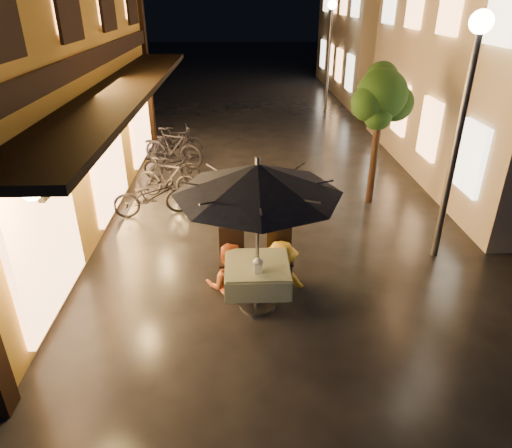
{
  "coord_description": "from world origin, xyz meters",
  "views": [
    {
      "loc": [
        -0.65,
        -5.32,
        4.43
      ],
      "look_at": [
        -0.41,
        1.15,
        1.15
      ],
      "focal_mm": 32.0,
      "sensor_mm": 36.0,
      "label": 1
    }
  ],
  "objects_px": {
    "person_yellow": "(281,244)",
    "bicycle_0": "(152,196)",
    "cafe_table": "(257,274)",
    "streetlamp_near": "(466,99)",
    "table_lantern": "(258,264)",
    "patio_umbrella": "(258,179)",
    "person_orange": "(227,246)"
  },
  "relations": [
    {
      "from": "person_yellow",
      "to": "bicycle_0",
      "type": "distance_m",
      "value": 3.86
    },
    {
      "from": "cafe_table",
      "to": "person_yellow",
      "type": "height_order",
      "value": "person_yellow"
    },
    {
      "from": "person_yellow",
      "to": "cafe_table",
      "type": "bearing_deg",
      "value": 61.36
    },
    {
      "from": "streetlamp_near",
      "to": "bicycle_0",
      "type": "distance_m",
      "value": 6.43
    },
    {
      "from": "cafe_table",
      "to": "bicycle_0",
      "type": "xyz_separation_m",
      "value": [
        -2.18,
        3.43,
        -0.14
      ]
    },
    {
      "from": "table_lantern",
      "to": "patio_umbrella",
      "type": "bearing_deg",
      "value": 90.0
    },
    {
      "from": "cafe_table",
      "to": "bicycle_0",
      "type": "distance_m",
      "value": 4.06
    },
    {
      "from": "streetlamp_near",
      "to": "person_yellow",
      "type": "height_order",
      "value": "streetlamp_near"
    },
    {
      "from": "streetlamp_near",
      "to": "person_orange",
      "type": "height_order",
      "value": "streetlamp_near"
    },
    {
      "from": "person_yellow",
      "to": "person_orange",
      "type": "bearing_deg",
      "value": 8.69
    },
    {
      "from": "person_yellow",
      "to": "bicycle_0",
      "type": "relative_size",
      "value": 0.91
    },
    {
      "from": "person_orange",
      "to": "bicycle_0",
      "type": "height_order",
      "value": "person_orange"
    },
    {
      "from": "cafe_table",
      "to": "table_lantern",
      "type": "height_order",
      "value": "table_lantern"
    },
    {
      "from": "streetlamp_near",
      "to": "person_orange",
      "type": "bearing_deg",
      "value": -167.01
    },
    {
      "from": "patio_umbrella",
      "to": "streetlamp_near",
      "type": "bearing_deg",
      "value": 23.07
    },
    {
      "from": "streetlamp_near",
      "to": "cafe_table",
      "type": "bearing_deg",
      "value": -156.93
    },
    {
      "from": "patio_umbrella",
      "to": "table_lantern",
      "type": "xyz_separation_m",
      "value": [
        -0.0,
        -0.22,
        -1.23
      ]
    },
    {
      "from": "streetlamp_near",
      "to": "cafe_table",
      "type": "distance_m",
      "value": 4.38
    },
    {
      "from": "streetlamp_near",
      "to": "person_yellow",
      "type": "relative_size",
      "value": 2.73
    },
    {
      "from": "streetlamp_near",
      "to": "patio_umbrella",
      "type": "distance_m",
      "value": 3.79
    },
    {
      "from": "streetlamp_near",
      "to": "patio_umbrella",
      "type": "height_order",
      "value": "streetlamp_near"
    },
    {
      "from": "patio_umbrella",
      "to": "person_orange",
      "type": "bearing_deg",
      "value": 130.11
    },
    {
      "from": "streetlamp_near",
      "to": "patio_umbrella",
      "type": "relative_size",
      "value": 1.72
    },
    {
      "from": "cafe_table",
      "to": "bicycle_0",
      "type": "relative_size",
      "value": 0.58
    },
    {
      "from": "cafe_table",
      "to": "bicycle_0",
      "type": "height_order",
      "value": "bicycle_0"
    },
    {
      "from": "bicycle_0",
      "to": "streetlamp_near",
      "type": "bearing_deg",
      "value": -122.32
    },
    {
      "from": "table_lantern",
      "to": "bicycle_0",
      "type": "xyz_separation_m",
      "value": [
        -2.18,
        3.65,
        -0.47
      ]
    },
    {
      "from": "table_lantern",
      "to": "bicycle_0",
      "type": "height_order",
      "value": "table_lantern"
    },
    {
      "from": "streetlamp_near",
      "to": "bicycle_0",
      "type": "relative_size",
      "value": 2.49
    },
    {
      "from": "table_lantern",
      "to": "person_yellow",
      "type": "height_order",
      "value": "person_yellow"
    },
    {
      "from": "table_lantern",
      "to": "person_orange",
      "type": "height_order",
      "value": "person_orange"
    },
    {
      "from": "person_orange",
      "to": "person_yellow",
      "type": "height_order",
      "value": "person_orange"
    }
  ]
}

